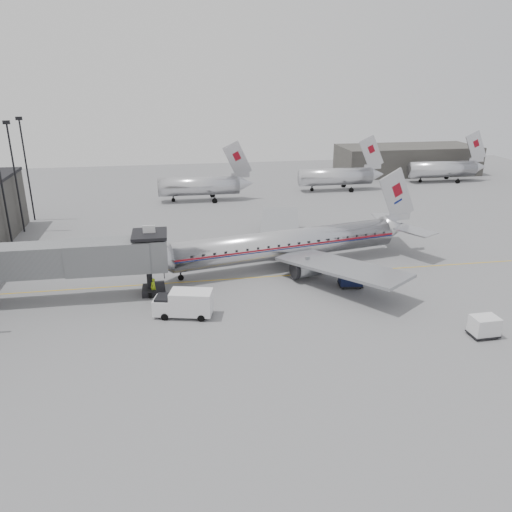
{
  "coord_description": "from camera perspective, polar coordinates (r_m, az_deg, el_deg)",
  "views": [
    {
      "loc": [
        -6.44,
        -43.81,
        21.16
      ],
      "look_at": [
        1.67,
        4.16,
        3.2
      ],
      "focal_mm": 35.0,
      "sensor_mm": 36.0,
      "label": 1
    }
  ],
  "objects": [
    {
      "name": "distant_aircraft_mid",
      "position": [
        96.67,
        9.18,
        9.02
      ],
      "size": [
        16.39,
        3.2,
        10.26
      ],
      "color": "silver",
      "rests_on": "ground"
    },
    {
      "name": "baggage_cart_white",
      "position": [
        46.84,
        24.63,
        -7.29
      ],
      "size": [
        2.34,
        1.81,
        1.8
      ],
      "rotation": [
        0.0,
        0.0,
        0.03
      ],
      "color": "silver",
      "rests_on": "ground"
    },
    {
      "name": "distant_aircraft_far",
      "position": [
        110.12,
        20.6,
        9.36
      ],
      "size": [
        16.39,
        3.2,
        10.26
      ],
      "color": "silver",
      "rests_on": "ground"
    },
    {
      "name": "airliner",
      "position": [
        57.59,
        4.06,
        1.46
      ],
      "size": [
        33.0,
        30.29,
        10.54
      ],
      "rotation": [
        0.0,
        0.0,
        0.2
      ],
      "color": "silver",
      "rests_on": "ground"
    },
    {
      "name": "ramp_worker",
      "position": [
        51.05,
        -11.57,
        -3.52
      ],
      "size": [
        0.71,
        0.49,
        1.86
      ],
      "primitive_type": "imported",
      "rotation": [
        0.0,
        0.0,
        -0.07
      ],
      "color": "#AED919",
      "rests_on": "ground"
    },
    {
      "name": "service_van",
      "position": [
        46.29,
        -8.24,
        -5.34
      ],
      "size": [
        5.66,
        3.26,
        2.51
      ],
      "rotation": [
        0.0,
        0.0,
        -0.24
      ],
      "color": "white",
      "rests_on": "ground"
    },
    {
      "name": "apron_line",
      "position": [
        54.93,
        1.04,
        -2.39
      ],
      "size": [
        60.0,
        0.15,
        0.01
      ],
      "primitive_type": "cube",
      "rotation": [
        0.0,
        0.0,
        1.57
      ],
      "color": "gold",
      "rests_on": "ground"
    },
    {
      "name": "distant_aircraft_near",
      "position": [
        87.89,
        -6.42,
        8.04
      ],
      "size": [
        16.39,
        3.2,
        10.26
      ],
      "color": "silver",
      "rests_on": "ground"
    },
    {
      "name": "hangar",
      "position": [
        117.27,
        16.84,
        10.51
      ],
      "size": [
        30.0,
        12.0,
        6.0
      ],
      "primitive_type": "cube",
      "color": "#3C3A37",
      "rests_on": "ground"
    },
    {
      "name": "baggage_cart_navy",
      "position": [
        53.12,
        10.76,
        -2.41
      ],
      "size": [
        2.65,
        2.16,
        1.89
      ],
      "rotation": [
        0.0,
        0.0,
        -0.14
      ],
      "color": "black",
      "rests_on": "ground"
    },
    {
      "name": "jet_bridge",
      "position": [
        51.45,
        -20.48,
        -0.34
      ],
      "size": [
        21.0,
        6.2,
        7.1
      ],
      "color": "#57595B",
      "rests_on": "ground"
    },
    {
      "name": "ground",
      "position": [
        49.08,
        -1.12,
        -5.28
      ],
      "size": [
        160.0,
        160.0,
        0.0
      ],
      "primitive_type": "plane",
      "color": "slate",
      "rests_on": "ground"
    }
  ]
}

